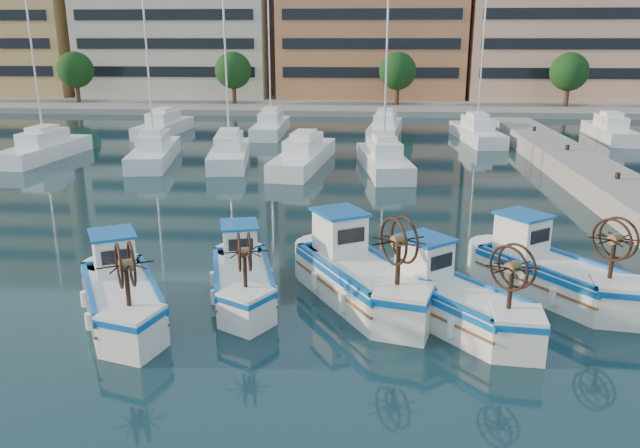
{
  "coord_description": "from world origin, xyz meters",
  "views": [
    {
      "loc": [
        1.32,
        -15.97,
        7.59
      ],
      "look_at": [
        -0.36,
        4.37,
        1.5
      ],
      "focal_mm": 35.0,
      "sensor_mm": 36.0,
      "label": 1
    }
  ],
  "objects_px": {
    "fishing_boat_b": "(242,275)",
    "fishing_boat_e": "(548,269)",
    "fishing_boat_a": "(121,292)",
    "fishing_boat_c": "(358,272)",
    "fishing_boat_d": "(450,297)"
  },
  "relations": [
    {
      "from": "fishing_boat_b",
      "to": "fishing_boat_d",
      "type": "height_order",
      "value": "fishing_boat_d"
    },
    {
      "from": "fishing_boat_a",
      "to": "fishing_boat_e",
      "type": "height_order",
      "value": "fishing_boat_e"
    },
    {
      "from": "fishing_boat_c",
      "to": "fishing_boat_e",
      "type": "height_order",
      "value": "fishing_boat_c"
    },
    {
      "from": "fishing_boat_c",
      "to": "fishing_boat_e",
      "type": "distance_m",
      "value": 5.87
    },
    {
      "from": "fishing_boat_e",
      "to": "fishing_boat_b",
      "type": "bearing_deg",
      "value": 149.23
    },
    {
      "from": "fishing_boat_c",
      "to": "fishing_boat_d",
      "type": "relative_size",
      "value": 1.16
    },
    {
      "from": "fishing_boat_b",
      "to": "fishing_boat_d",
      "type": "bearing_deg",
      "value": -26.71
    },
    {
      "from": "fishing_boat_c",
      "to": "fishing_boat_a",
      "type": "bearing_deg",
      "value": 165.04
    },
    {
      "from": "fishing_boat_b",
      "to": "fishing_boat_e",
      "type": "distance_m",
      "value": 9.34
    },
    {
      "from": "fishing_boat_b",
      "to": "fishing_boat_e",
      "type": "xyz_separation_m",
      "value": [
        9.28,
        1.03,
        0.09
      ]
    },
    {
      "from": "fishing_boat_b",
      "to": "fishing_boat_e",
      "type": "relative_size",
      "value": 0.91
    },
    {
      "from": "fishing_boat_b",
      "to": "fishing_boat_c",
      "type": "distance_m",
      "value": 3.48
    },
    {
      "from": "fishing_boat_b",
      "to": "fishing_boat_c",
      "type": "height_order",
      "value": "fishing_boat_c"
    },
    {
      "from": "fishing_boat_a",
      "to": "fishing_boat_e",
      "type": "bearing_deg",
      "value": -16.29
    },
    {
      "from": "fishing_boat_e",
      "to": "fishing_boat_a",
      "type": "bearing_deg",
      "value": 155.3
    }
  ]
}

